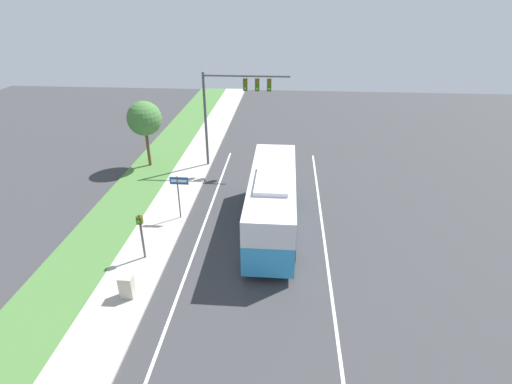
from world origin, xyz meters
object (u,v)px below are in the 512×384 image
at_px(utility_cabinet, 127,287).
at_px(signal_gantry, 232,100).
at_px(pedestrian_signal, 141,230).
at_px(street_sign, 179,190).
at_px(bus, 272,199).

bearing_deg(utility_cabinet, signal_gantry, 79.63).
bearing_deg(signal_gantry, pedestrian_signal, -103.60).
xyz_separation_m(signal_gantry, street_sign, (-2.20, -8.60, -3.41)).
xyz_separation_m(pedestrian_signal, utility_cabinet, (0.21, -3.01, -1.15)).
distance_m(bus, signal_gantry, 10.46).
bearing_deg(pedestrian_signal, utility_cabinet, -86.06).
bearing_deg(bus, utility_cabinet, -133.94).
bearing_deg(pedestrian_signal, street_sign, 77.87).
relative_size(bus, street_sign, 3.53).
distance_m(bus, pedestrian_signal, 7.51).
relative_size(signal_gantry, utility_cabinet, 6.78).
bearing_deg(signal_gantry, bus, -69.42).
bearing_deg(signal_gantry, utility_cabinet, -100.37).
distance_m(bus, street_sign, 5.71).
distance_m(street_sign, utility_cabinet, 7.43).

